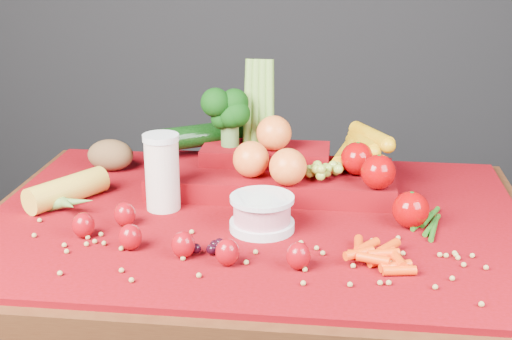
# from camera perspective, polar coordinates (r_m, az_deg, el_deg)

# --- Properties ---
(table) EXTENTS (1.10, 0.80, 0.75)m
(table) POSITION_cam_1_polar(r_m,az_deg,el_deg) (1.46, -0.09, -7.50)
(table) COLOR #32170B
(table) RESTS_ON ground
(red_cloth) EXTENTS (1.05, 0.75, 0.01)m
(red_cloth) POSITION_cam_1_polar(r_m,az_deg,el_deg) (1.42, -0.10, -3.86)
(red_cloth) COLOR #6D030E
(red_cloth) RESTS_ON table
(milk_glass) EXTENTS (0.07, 0.07, 0.16)m
(milk_glass) POSITION_cam_1_polar(r_m,az_deg,el_deg) (1.43, -7.53, 0.05)
(milk_glass) COLOR beige
(milk_glass) RESTS_ON red_cloth
(yogurt_bowl) EXTENTS (0.12, 0.12, 0.07)m
(yogurt_bowl) POSITION_cam_1_polar(r_m,az_deg,el_deg) (1.34, 0.48, -3.37)
(yogurt_bowl) COLOR silver
(yogurt_bowl) RESTS_ON red_cloth
(strawberry_scatter) EXTENTS (0.44, 0.28, 0.05)m
(strawberry_scatter) POSITION_cam_1_polar(r_m,az_deg,el_deg) (1.29, -6.81, -4.76)
(strawberry_scatter) COLOR #900009
(strawberry_scatter) RESTS_ON red_cloth
(dark_grape_cluster) EXTENTS (0.06, 0.05, 0.03)m
(dark_grape_cluster) POSITION_cam_1_polar(r_m,az_deg,el_deg) (1.25, -3.66, -6.23)
(dark_grape_cluster) COLOR black
(dark_grape_cluster) RESTS_ON red_cloth
(soybean_scatter) EXTENTS (0.84, 0.24, 0.01)m
(soybean_scatter) POSITION_cam_1_polar(r_m,az_deg,el_deg) (1.23, -1.22, -7.04)
(soybean_scatter) COLOR #A68A47
(soybean_scatter) RESTS_ON red_cloth
(corn_ear) EXTENTS (0.25, 0.27, 0.06)m
(corn_ear) POSITION_cam_1_polar(r_m,az_deg,el_deg) (1.49, -15.04, -2.25)
(corn_ear) COLOR gold
(corn_ear) RESTS_ON red_cloth
(potato) EXTENTS (0.11, 0.08, 0.07)m
(potato) POSITION_cam_1_polar(r_m,az_deg,el_deg) (1.69, -11.57, 1.18)
(potato) COLOR brown
(potato) RESTS_ON red_cloth
(baby_carrot_pile) EXTENTS (0.18, 0.17, 0.03)m
(baby_carrot_pile) POSITION_cam_1_polar(r_m,az_deg,el_deg) (1.24, 10.36, -6.64)
(baby_carrot_pile) COLOR #EA3C08
(baby_carrot_pile) RESTS_ON red_cloth
(green_bean_pile) EXTENTS (0.14, 0.12, 0.01)m
(green_bean_pile) POSITION_cam_1_polar(r_m,az_deg,el_deg) (1.40, 13.18, -4.12)
(green_bean_pile) COLOR #1E5714
(green_bean_pile) RESTS_ON red_cloth
(produce_mound) EXTENTS (0.60, 0.38, 0.27)m
(produce_mound) POSITION_cam_1_polar(r_m,az_deg,el_deg) (1.54, 1.94, 0.62)
(produce_mound) COLOR #6D030E
(produce_mound) RESTS_ON red_cloth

